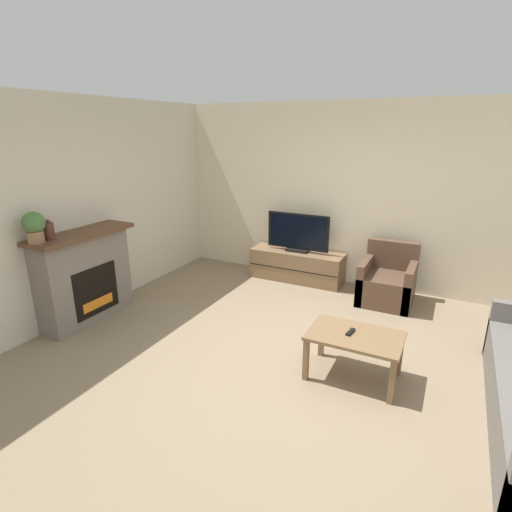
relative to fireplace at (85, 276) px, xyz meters
name	(u,v)px	position (x,y,z in m)	size (l,w,h in m)	color
ground_plane	(295,362)	(2.70, 0.23, -0.58)	(24.00, 24.00, 0.00)	#89755B
wall_back	(361,197)	(2.70, 2.77, 0.77)	(12.00, 0.06, 2.70)	beige
wall_left	(80,209)	(-0.21, 0.23, 0.77)	(0.06, 12.00, 2.70)	beige
fireplace	(85,276)	(0.00, 0.00, 0.00)	(0.47, 1.29, 1.14)	slate
mantel_vase_left	(49,230)	(0.02, -0.39, 0.66)	(0.11, 0.11, 0.22)	#512D23
potted_plant	(34,226)	(0.02, -0.55, 0.75)	(0.23, 0.23, 0.34)	#936B4C
tv_stand	(297,266)	(1.85, 2.47, -0.34)	(1.46, 0.46, 0.47)	brown
tv	(298,234)	(1.85, 2.46, 0.17)	(0.99, 0.18, 0.60)	black
armchair	(387,283)	(3.27, 2.26, -0.31)	(0.70, 0.76, 0.80)	brown
coffee_table	(355,341)	(3.29, 0.25, -0.19)	(0.87, 0.56, 0.46)	brown
remote	(351,332)	(3.24, 0.26, -0.11)	(0.06, 0.15, 0.02)	black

